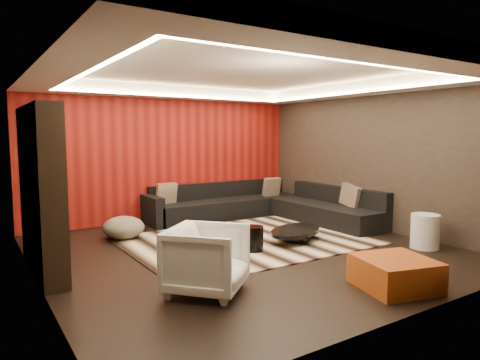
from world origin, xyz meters
TOP-DOWN VIEW (x-y plane):
  - floor at (0.00, 0.00)m, footprint 6.00×6.00m
  - ceiling at (0.00, 0.00)m, footprint 6.00×6.00m
  - wall_back at (0.00, 3.01)m, footprint 6.00×0.02m
  - wall_left at (-3.01, 0.00)m, footprint 0.02×6.00m
  - wall_right at (3.01, 0.00)m, footprint 0.02×6.00m
  - red_feature_wall at (0.00, 2.97)m, footprint 5.98×0.05m
  - soffit_back at (0.00, 2.70)m, footprint 6.00×0.60m
  - soffit_front at (0.00, -2.70)m, footprint 6.00×0.60m
  - soffit_left at (-2.70, 0.00)m, footprint 0.60×4.80m
  - soffit_right at (2.70, 0.00)m, footprint 0.60×4.80m
  - cove_back at (0.00, 2.36)m, footprint 4.80×0.08m
  - cove_front at (0.00, -2.36)m, footprint 4.80×0.08m
  - cove_left at (-2.36, 0.00)m, footprint 0.08×4.80m
  - cove_right at (2.36, 0.00)m, footprint 0.08×4.80m
  - tv_surround at (-2.85, 0.60)m, footprint 0.30×2.00m
  - tv_screen at (-2.69, 0.60)m, footprint 0.04×1.30m
  - tv_shelf at (-2.69, 0.60)m, footprint 0.04×1.60m
  - rug at (0.34, 0.46)m, footprint 4.00×3.00m
  - coffee_table at (1.01, -0.04)m, footprint 1.60×1.60m
  - drum_stool at (0.05, -0.16)m, footprint 0.43×0.43m
  - striped_pouf at (-1.41, 1.71)m, footprint 0.82×0.82m
  - white_side_table at (2.50, -1.50)m, footprint 0.49×0.49m
  - orange_ottoman at (0.55, -2.40)m, footprint 1.00×1.00m
  - armchair at (-1.39, -1.30)m, footprint 1.20×1.20m
  - sectional_sofa at (1.73, 1.86)m, footprint 3.65×3.50m
  - throw_pillows at (1.63, 1.79)m, footprint 3.21×2.67m

SIDE VIEW (x-z plane):
  - floor at x=0.00m, z-range -0.02..0.00m
  - rug at x=0.34m, z-range 0.00..0.02m
  - coffee_table at x=1.01m, z-range 0.02..0.22m
  - orange_ottoman at x=0.55m, z-range 0.00..0.36m
  - drum_stool at x=0.05m, z-range 0.02..0.41m
  - striped_pouf at x=-1.41m, z-range 0.02..0.41m
  - sectional_sofa at x=1.73m, z-range -0.11..0.64m
  - white_side_table at x=2.50m, z-range 0.00..0.55m
  - armchair at x=-1.39m, z-range 0.00..0.78m
  - throw_pillows at x=1.63m, z-range 0.37..0.87m
  - tv_shelf at x=-2.69m, z-range 0.68..0.72m
  - tv_surround at x=-2.85m, z-range 0.00..2.20m
  - wall_back at x=0.00m, z-range 0.00..2.80m
  - wall_left at x=-3.01m, z-range 0.00..2.80m
  - wall_right at x=3.01m, z-range 0.00..2.80m
  - red_feature_wall at x=0.00m, z-range 0.01..2.79m
  - tv_screen at x=-2.69m, z-range 1.05..1.85m
  - cove_back at x=0.00m, z-range 2.58..2.62m
  - cove_front at x=0.00m, z-range 2.58..2.62m
  - cove_left at x=-2.36m, z-range 2.58..2.62m
  - cove_right at x=2.36m, z-range 2.58..2.62m
  - soffit_back at x=0.00m, z-range 2.58..2.80m
  - soffit_front at x=0.00m, z-range 2.58..2.80m
  - soffit_left at x=-2.70m, z-range 2.58..2.80m
  - soffit_right at x=2.70m, z-range 2.58..2.80m
  - ceiling at x=0.00m, z-range 2.80..2.82m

